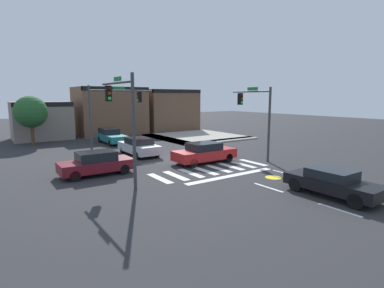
{
  "coord_description": "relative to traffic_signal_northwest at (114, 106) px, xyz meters",
  "views": [
    {
      "loc": [
        -12.41,
        -20.2,
        4.87
      ],
      "look_at": [
        1.05,
        -0.65,
        1.17
      ],
      "focal_mm": 28.29,
      "sensor_mm": 36.0,
      "label": 1
    }
  ],
  "objects": [
    {
      "name": "car_black",
      "position": [
        4.46,
        -17.79,
        -3.38
      ],
      "size": [
        1.8,
        4.58,
        1.36
      ],
      "rotation": [
        0.0,
        0.0,
        1.57
      ],
      "color": "black",
      "rests_on": "ground_plane"
    },
    {
      "name": "traffic_signal_northwest",
      "position": [
        0.0,
        0.0,
        0.0
      ],
      "size": [
        5.93,
        0.32,
        5.83
      ],
      "color": "#383A3D",
      "rests_on": "ground_plane"
    },
    {
      "name": "car_teal",
      "position": [
        1.54,
        5.22,
        -3.31
      ],
      "size": [
        1.81,
        4.77,
        1.56
      ],
      "rotation": [
        0.0,
        0.0,
        -1.57
      ],
      "color": "#196B70",
      "rests_on": "ground_plane"
    },
    {
      "name": "curb_corner_northeast",
      "position": [
        11.5,
        3.89,
        -4.02
      ],
      "size": [
        10.0,
        10.6,
        0.15
      ],
      "color": "#9E998E",
      "rests_on": "ground_plane"
    },
    {
      "name": "car_maroon",
      "position": [
        -3.82,
        -7.0,
        -3.34
      ],
      "size": [
        4.45,
        1.89,
        1.49
      ],
      "rotation": [
        0.0,
        0.0,
        3.14
      ],
      "color": "maroon",
      "rests_on": "ground_plane"
    },
    {
      "name": "roadside_tree",
      "position": [
        -5.49,
        8.47,
        -0.72
      ],
      "size": [
        3.18,
        3.18,
        4.99
      ],
      "color": "#4C3823",
      "rests_on": "ground_plane"
    },
    {
      "name": "car_silver",
      "position": [
        1.18,
        -2.44,
        -3.34
      ],
      "size": [
        1.93,
        4.77,
        1.47
      ],
      "rotation": [
        0.0,
        0.0,
        -1.57
      ],
      "color": "#B7BABF",
      "rests_on": "ground_plane"
    },
    {
      "name": "lane_markings",
      "position": [
        4.07,
        -18.27,
        -4.09
      ],
      "size": [
        6.8,
        24.25,
        0.01
      ],
      "color": "white",
      "rests_on": "ground_plane"
    },
    {
      "name": "traffic_signal_southwest",
      "position": [
        -3.03,
        -9.56,
        0.09
      ],
      "size": [
        0.32,
        4.64,
        6.1
      ],
      "rotation": [
        0.0,
        0.0,
        1.57
      ],
      "color": "#383A3D",
      "rests_on": "ground_plane"
    },
    {
      "name": "bike_detector_marking",
      "position": [
        4.87,
        -13.78,
        -4.09
      ],
      "size": [
        0.99,
        0.99,
        0.01
      ],
      "color": "yellow",
      "rests_on": "ground_plane"
    },
    {
      "name": "crosswalk_near",
      "position": [
        3.01,
        -10.03,
        -4.09
      ],
      "size": [
        8.41,
        2.65,
        0.01
      ],
      "color": "silver",
      "rests_on": "ground_plane"
    },
    {
      "name": "ground_plane",
      "position": [
        3.01,
        -5.53,
        -4.09
      ],
      "size": [
        120.0,
        120.0,
        0.0
      ],
      "primitive_type": "plane",
      "color": "#2B2B2D"
    },
    {
      "name": "car_red",
      "position": [
        3.9,
        -8.04,
        -3.32
      ],
      "size": [
        4.77,
        1.94,
        1.52
      ],
      "rotation": [
        0.0,
        0.0,
        3.14
      ],
      "color": "red",
      "rests_on": "ground_plane"
    },
    {
      "name": "traffic_signal_southeast",
      "position": [
        8.1,
        -9.05,
        -0.2
      ],
      "size": [
        0.32,
        4.09,
        5.62
      ],
      "rotation": [
        0.0,
        0.0,
        1.57
      ],
      "color": "#383A3D",
      "rests_on": "ground_plane"
    },
    {
      "name": "storefront_row",
      "position": [
        6.25,
        13.45,
        -1.22
      ],
      "size": [
        24.01,
        6.35,
        6.12
      ],
      "color": "gray",
      "rests_on": "ground_plane"
    }
  ]
}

